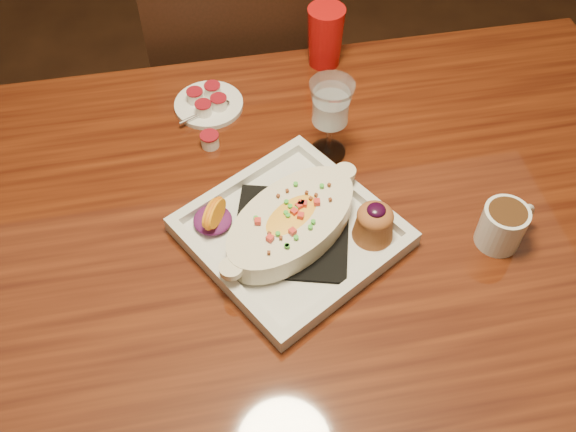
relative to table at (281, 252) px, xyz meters
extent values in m
plane|color=black|center=(0.00, 0.00, -0.65)|extent=(7.00, 7.00, 0.00)
cube|color=#5E240D|center=(0.00, 0.00, 0.08)|extent=(1.50, 0.90, 0.04)
cylinder|color=black|center=(0.67, 0.37, -0.30)|extent=(0.07, 0.07, 0.71)
cube|color=black|center=(0.00, 0.70, -0.20)|extent=(0.42, 0.42, 0.04)
cylinder|color=black|center=(0.17, 0.87, -0.43)|extent=(0.04, 0.04, 0.45)
cylinder|color=black|center=(-0.17, 0.87, -0.43)|extent=(0.04, 0.04, 0.45)
cylinder|color=black|center=(0.17, 0.53, -0.43)|extent=(0.04, 0.04, 0.45)
cylinder|color=black|center=(-0.17, 0.53, -0.43)|extent=(0.04, 0.04, 0.45)
cube|color=black|center=(0.00, 0.51, 0.05)|extent=(0.40, 0.03, 0.46)
cube|color=silver|center=(0.01, -0.04, 0.10)|extent=(0.41, 0.41, 0.01)
cube|color=black|center=(0.01, -0.04, 0.11)|extent=(0.23, 0.23, 0.01)
ellipsoid|color=yellow|center=(0.01, -0.04, 0.14)|extent=(0.25, 0.23, 0.04)
ellipsoid|color=#631659|center=(-0.11, 0.00, 0.12)|extent=(0.07, 0.07, 0.02)
cone|color=#965126|center=(0.14, -0.07, 0.13)|extent=(0.07, 0.07, 0.05)
ellipsoid|color=#965126|center=(0.14, -0.07, 0.16)|extent=(0.06, 0.06, 0.03)
ellipsoid|color=black|center=(0.14, -0.07, 0.17)|extent=(0.03, 0.03, 0.01)
cylinder|color=silver|center=(0.34, -0.11, 0.14)|extent=(0.07, 0.07, 0.08)
cylinder|color=#351E0E|center=(0.34, -0.11, 0.17)|extent=(0.06, 0.06, 0.02)
torus|color=silver|center=(0.38, -0.10, 0.14)|extent=(0.06, 0.03, 0.05)
cylinder|color=silver|center=(0.11, 0.14, 0.10)|extent=(0.07, 0.07, 0.01)
cylinder|color=silver|center=(0.11, 0.14, 0.14)|extent=(0.01, 0.01, 0.07)
cone|color=silver|center=(0.11, 0.14, 0.22)|extent=(0.08, 0.08, 0.08)
cylinder|color=silver|center=(-0.09, 0.31, 0.10)|extent=(0.14, 0.14, 0.01)
cylinder|color=white|center=(-0.11, 0.32, 0.12)|extent=(0.03, 0.03, 0.02)
cylinder|color=maroon|center=(-0.11, 0.32, 0.13)|extent=(0.03, 0.03, 0.00)
cylinder|color=white|center=(-0.08, 0.33, 0.12)|extent=(0.03, 0.03, 0.02)
cylinder|color=maroon|center=(-0.08, 0.33, 0.13)|extent=(0.03, 0.03, 0.00)
cylinder|color=white|center=(-0.07, 0.29, 0.12)|extent=(0.03, 0.03, 0.02)
cylinder|color=maroon|center=(-0.07, 0.29, 0.13)|extent=(0.03, 0.03, 0.00)
cylinder|color=white|center=(-0.10, 0.28, 0.12)|extent=(0.03, 0.03, 0.02)
cylinder|color=maroon|center=(-0.10, 0.28, 0.13)|extent=(0.03, 0.03, 0.00)
cylinder|color=white|center=(-0.10, 0.20, 0.11)|extent=(0.03, 0.03, 0.03)
cylinder|color=maroon|center=(-0.10, 0.20, 0.12)|extent=(0.04, 0.04, 0.00)
cone|color=#B70E0D|center=(0.17, 0.40, 0.16)|extent=(0.08, 0.08, 0.13)
camera|label=1|loc=(-0.11, -0.67, 0.96)|focal=40.00mm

